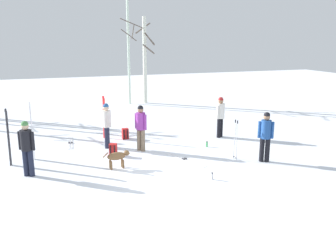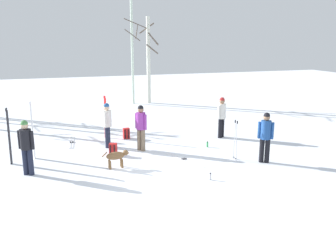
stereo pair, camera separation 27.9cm
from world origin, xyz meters
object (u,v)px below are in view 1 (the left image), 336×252
(person_1, at_px, (266,134))
(ski_poles_0, at_px, (236,139))
(person_0, at_px, (220,114))
(ski_pair_planted_0, at_px, (104,117))
(water_bottle_1, at_px, (207,144))
(ski_pair_planted_2, at_px, (8,137))
(dog, at_px, (118,157))
(ski_pair_lying_1, at_px, (185,160))
(person_4, at_px, (141,125))
(person_3, at_px, (107,123))
(water_bottle_0, at_px, (212,176))
(birch_tree_4, at_px, (129,44))
(backpack_1, at_px, (113,150))
(ski_pair_planted_1, at_px, (32,131))
(person_2, at_px, (27,145))
(ski_pair_lying_0, at_px, (70,143))
(birch_tree_5, at_px, (145,59))
(backpack_0, at_px, (125,134))

(person_1, relative_size, ski_poles_0, 1.23)
(person_0, height_order, ski_pair_planted_0, ski_pair_planted_0)
(water_bottle_1, bearing_deg, ski_pair_planted_2, 177.62)
(dog, height_order, ski_poles_0, ski_poles_0)
(ski_pair_lying_1, xyz_separation_m, ski_poles_0, (1.65, -0.50, 0.73))
(person_0, xyz_separation_m, person_4, (-3.63, -0.72, 0.00))
(water_bottle_1, bearing_deg, person_0, 44.65)
(person_3, xyz_separation_m, ski_pair_lying_1, (2.28, -2.34, -0.97))
(person_1, relative_size, water_bottle_0, 7.80)
(ski_pair_planted_2, bearing_deg, birch_tree_4, 57.08)
(backpack_1, bearing_deg, person_4, 12.17)
(dog, bearing_deg, birch_tree_4, 74.69)
(ski_pair_planted_0, distance_m, ski_pair_planted_1, 3.36)
(dog, distance_m, ski_pair_planted_1, 3.19)
(person_2, bearing_deg, water_bottle_0, -22.40)
(person_3, relative_size, backpack_1, 3.90)
(ski_pair_lying_0, bearing_deg, birch_tree_4, 61.18)
(person_0, distance_m, dog, 5.36)
(person_1, height_order, ski_poles_0, person_1)
(ski_pair_lying_0, xyz_separation_m, birch_tree_4, (4.32, 7.85, 3.74))
(person_2, bearing_deg, ski_poles_0, -6.08)
(ski_pair_planted_0, relative_size, birch_tree_4, 0.24)
(backpack_1, distance_m, birch_tree_5, 11.01)
(person_2, relative_size, ski_pair_planted_0, 0.96)
(water_bottle_0, bearing_deg, ski_pair_planted_2, 149.75)
(person_3, distance_m, ski_pair_planted_0, 1.37)
(person_1, distance_m, ski_pair_planted_1, 7.89)
(ski_pair_lying_0, height_order, ski_pair_lying_1, same)
(person_3, relative_size, water_bottle_0, 7.80)
(ski_pair_planted_0, xyz_separation_m, water_bottle_0, (2.24, -5.59, -0.78))
(person_4, bearing_deg, ski_poles_0, -35.72)
(dog, bearing_deg, birch_tree_5, 69.89)
(person_3, distance_m, ski_pair_lying_0, 1.95)
(person_2, bearing_deg, birch_tree_5, 58.28)
(person_2, bearing_deg, person_3, 37.61)
(ski_pair_planted_2, relative_size, ski_poles_0, 1.36)
(ski_pair_planted_2, distance_m, backpack_1, 3.46)
(person_3, distance_m, person_4, 1.38)
(person_4, relative_size, backpack_0, 3.90)
(person_2, xyz_separation_m, backpack_0, (3.67, 3.10, -0.77))
(dog, distance_m, water_bottle_1, 3.89)
(ski_pair_planted_0, height_order, birch_tree_5, birch_tree_5)
(water_bottle_1, bearing_deg, birch_tree_4, 93.48)
(person_1, relative_size, dog, 1.91)
(ski_pair_planted_2, bearing_deg, person_1, -16.98)
(ski_pair_planted_1, distance_m, water_bottle_0, 6.27)
(ski_pair_planted_0, height_order, ski_pair_planted_2, ski_pair_planted_2)
(ski_pair_lying_1, height_order, birch_tree_5, birch_tree_5)
(person_4, distance_m, backpack_1, 1.35)
(person_2, relative_size, ski_pair_planted_2, 0.90)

